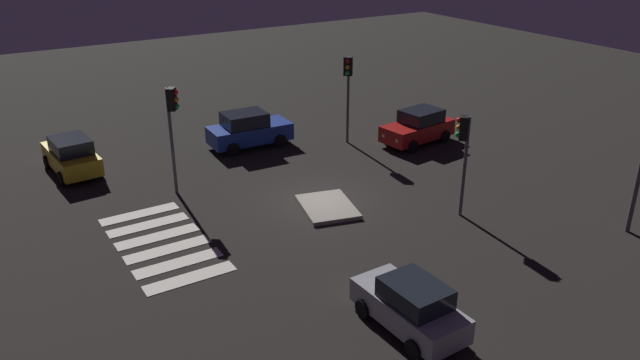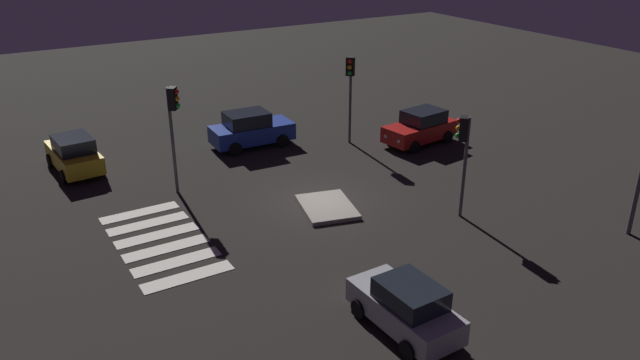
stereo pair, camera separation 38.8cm
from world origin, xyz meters
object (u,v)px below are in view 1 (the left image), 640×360
at_px(car_yellow, 71,155).
at_px(traffic_light_west, 348,79).
at_px(car_red, 418,127).
at_px(car_blue, 249,130).
at_px(traffic_light_north, 463,141).
at_px(traffic_island, 327,207).
at_px(traffic_light_south, 172,115).
at_px(car_silver, 410,306).

relative_size(car_yellow, traffic_light_west, 0.90).
bearing_deg(traffic_light_west, car_red, 102.70).
relative_size(car_blue, traffic_light_west, 0.94).
xyz_separation_m(car_blue, traffic_light_north, (11.85, 3.71, 2.28)).
bearing_deg(traffic_island, car_red, 116.93).
bearing_deg(traffic_light_south, traffic_island, -5.96).
bearing_deg(traffic_light_west, traffic_light_north, 37.15).
distance_m(traffic_island, car_yellow, 12.76).
height_order(car_blue, car_silver, car_blue).
bearing_deg(car_yellow, traffic_light_south, -149.31).
distance_m(car_red, car_yellow, 17.57).
bearing_deg(car_blue, traffic_island, -91.04).
relative_size(traffic_island, traffic_light_south, 0.67).
height_order(car_red, traffic_light_west, traffic_light_west).
relative_size(car_blue, car_red, 1.03).
distance_m(car_blue, traffic_light_south, 7.02).
distance_m(car_blue, car_yellow, 8.80).
xyz_separation_m(car_red, traffic_light_west, (-1.93, -3.29, 2.66)).
distance_m(traffic_light_west, traffic_light_south, 10.05).
distance_m(traffic_island, car_blue, 8.65).
xyz_separation_m(car_red, traffic_light_north, (7.58, -4.28, 2.32)).
relative_size(car_red, traffic_light_south, 0.90).
bearing_deg(car_blue, traffic_light_north, -70.06).
relative_size(car_red, traffic_light_west, 0.92).
relative_size(traffic_island, car_silver, 0.83).
distance_m(traffic_island, traffic_light_west, 8.86).
bearing_deg(traffic_light_south, car_yellow, 164.52).
xyz_separation_m(traffic_island, car_red, (-4.33, 8.52, 0.80)).
bearing_deg(car_yellow, car_blue, -101.87).
relative_size(car_blue, car_yellow, 1.05).
relative_size(car_silver, traffic_light_west, 0.82).
distance_m(car_yellow, traffic_light_south, 6.64).
bearing_deg(car_red, traffic_light_west, -37.48).
bearing_deg(car_yellow, traffic_light_west, -108.91).
bearing_deg(car_red, traffic_light_south, -9.17).
bearing_deg(traffic_island, car_silver, -15.76).
bearing_deg(car_yellow, car_red, -112.28).
height_order(car_yellow, traffic_light_west, traffic_light_west).
relative_size(car_blue, traffic_light_south, 0.92).
relative_size(car_yellow, car_silver, 1.09).
xyz_separation_m(traffic_island, car_silver, (8.18, -2.31, 0.72)).
bearing_deg(car_silver, traffic_light_south, 8.72).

